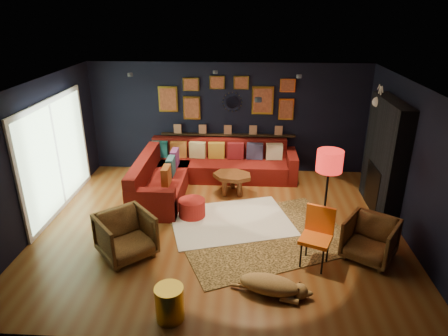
# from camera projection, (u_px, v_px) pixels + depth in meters

# --- Properties ---
(floor) EXTENTS (6.50, 6.50, 0.00)m
(floor) POSITION_uv_depth(u_px,v_px,m) (220.00, 226.00, 7.39)
(floor) COLOR brown
(floor) RESTS_ON ground
(room_walls) EXTENTS (6.50, 6.50, 6.50)m
(room_walls) POSITION_uv_depth(u_px,v_px,m) (220.00, 145.00, 6.78)
(room_walls) COLOR black
(room_walls) RESTS_ON ground
(sectional) EXTENTS (3.41, 2.69, 0.86)m
(sectional) POSITION_uv_depth(u_px,v_px,m) (198.00, 171.00, 8.97)
(sectional) COLOR maroon
(sectional) RESTS_ON ground
(ledge) EXTENTS (3.20, 0.12, 0.04)m
(ledge) POSITION_uv_depth(u_px,v_px,m) (228.00, 135.00, 9.51)
(ledge) COLOR black
(ledge) RESTS_ON room_walls
(gallery_wall) EXTENTS (3.15, 0.04, 1.02)m
(gallery_wall) POSITION_uv_depth(u_px,v_px,m) (227.00, 98.00, 9.20)
(gallery_wall) COLOR gold
(gallery_wall) RESTS_ON room_walls
(sunburst_mirror) EXTENTS (0.47, 0.16, 0.47)m
(sunburst_mirror) POSITION_uv_depth(u_px,v_px,m) (232.00, 102.00, 9.24)
(sunburst_mirror) COLOR silver
(sunburst_mirror) RESTS_ON room_walls
(fireplace) EXTENTS (0.31, 1.60, 2.20)m
(fireplace) POSITION_uv_depth(u_px,v_px,m) (384.00, 161.00, 7.66)
(fireplace) COLOR black
(fireplace) RESTS_ON ground
(deer_head) EXTENTS (0.50, 0.28, 0.45)m
(deer_head) POSITION_uv_depth(u_px,v_px,m) (386.00, 102.00, 7.72)
(deer_head) COLOR white
(deer_head) RESTS_ON fireplace
(sliding_door) EXTENTS (0.06, 2.80, 2.20)m
(sliding_door) POSITION_uv_depth(u_px,v_px,m) (56.00, 156.00, 7.69)
(sliding_door) COLOR white
(sliding_door) RESTS_ON ground
(ceiling_spots) EXTENTS (3.30, 2.50, 0.06)m
(ceiling_spots) POSITION_uv_depth(u_px,v_px,m) (223.00, 79.00, 7.15)
(ceiling_spots) COLOR black
(ceiling_spots) RESTS_ON room_walls
(shag_rug) EXTENTS (2.54, 2.14, 0.03)m
(shag_rug) POSITION_uv_depth(u_px,v_px,m) (231.00, 221.00, 7.53)
(shag_rug) COLOR silver
(shag_rug) RESTS_ON ground
(leopard_rug) EXTENTS (3.51, 3.09, 0.02)m
(leopard_rug) POSITION_uv_depth(u_px,v_px,m) (264.00, 236.00, 7.07)
(leopard_rug) COLOR tan
(leopard_rug) RESTS_ON ground
(coffee_table) EXTENTS (0.98, 0.82, 0.43)m
(coffee_table) POSITION_uv_depth(u_px,v_px,m) (232.00, 178.00, 8.52)
(coffee_table) COLOR brown
(coffee_table) RESTS_ON shag_rug
(pouf) EXTENTS (0.51, 0.51, 0.33)m
(pouf) POSITION_uv_depth(u_px,v_px,m) (192.00, 208.00, 7.64)
(pouf) COLOR maroon
(pouf) RESTS_ON shag_rug
(armchair_left) EXTENTS (1.09, 1.08, 0.82)m
(armchair_left) POSITION_uv_depth(u_px,v_px,m) (126.00, 233.00, 6.39)
(armchair_left) COLOR #B17538
(armchair_left) RESTS_ON ground
(armchair_right) EXTENTS (0.99, 0.98, 0.76)m
(armchair_right) POSITION_uv_depth(u_px,v_px,m) (370.00, 237.00, 6.34)
(armchair_right) COLOR #B17538
(armchair_right) RESTS_ON ground
(gold_stool) EXTENTS (0.38, 0.38, 0.48)m
(gold_stool) POSITION_uv_depth(u_px,v_px,m) (170.00, 303.00, 5.16)
(gold_stool) COLOR gold
(gold_stool) RESTS_ON ground
(orange_chair) EXTENTS (0.59, 0.59, 0.95)m
(orange_chair) POSITION_uv_depth(u_px,v_px,m) (318.00, 232.00, 6.16)
(orange_chair) COLOR black
(orange_chair) RESTS_ON ground
(floor_lamp) EXTENTS (0.44, 0.44, 1.59)m
(floor_lamp) POSITION_uv_depth(u_px,v_px,m) (329.00, 165.00, 6.63)
(floor_lamp) COLOR black
(floor_lamp) RESTS_ON ground
(dog) EXTENTS (1.27, 0.84, 0.37)m
(dog) POSITION_uv_depth(u_px,v_px,m) (269.00, 282.00, 5.61)
(dog) COLOR tan
(dog) RESTS_ON leopard_rug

